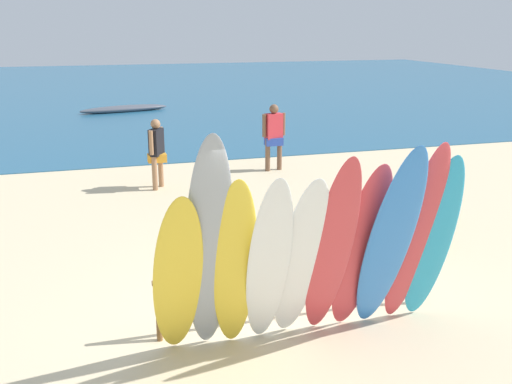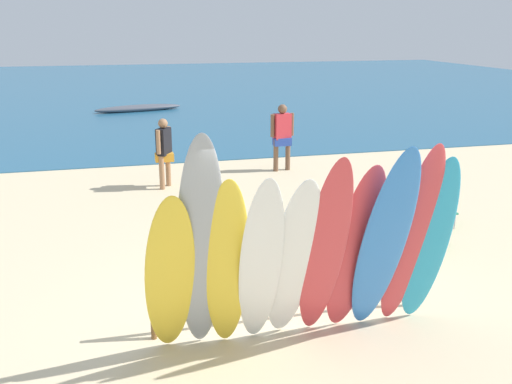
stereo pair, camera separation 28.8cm
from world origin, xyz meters
TOP-DOWN VIEW (x-y plane):
  - ground at (0.00, 14.00)m, footprint 60.00×60.00m
  - ocean_water at (0.00, 29.08)m, footprint 60.00×40.00m
  - surfboard_rack at (0.00, 0.00)m, footprint 3.57×0.07m
  - surfboard_yellow_0 at (-1.56, -0.54)m, footprint 0.58×0.82m
  - surfboard_grey_1 at (-1.22, -0.60)m, footprint 0.57×0.96m
  - surfboard_yellow_2 at (-0.93, -0.57)m, footprint 0.55×0.79m
  - surfboard_white_3 at (-0.58, -0.68)m, footprint 0.54×1.00m
  - surfboard_white_4 at (-0.20, -0.63)m, footprint 0.56×0.99m
  - surfboard_red_5 at (0.15, -0.70)m, footprint 0.54×1.06m
  - surfboard_red_6 at (0.57, -0.59)m, footprint 0.63×0.86m
  - surfboard_blue_7 at (0.83, -0.77)m, footprint 0.59×1.14m
  - surfboard_red_8 at (1.25, -0.62)m, footprint 0.54×0.91m
  - surfboard_teal_9 at (1.52, -0.59)m, footprint 0.57×0.83m
  - beachgoer_midbeach at (-0.89, 6.75)m, footprint 0.42×0.52m
  - beachgoer_photographing at (2.18, 7.64)m, footprint 0.64×0.29m
  - beach_chair_red at (3.77, 2.94)m, footprint 0.50×0.71m
  - beach_chair_blue at (2.97, 1.92)m, footprint 0.57×0.76m
  - distant_boat at (-0.76, 19.18)m, footprint 3.81×1.39m

SIDE VIEW (x-z plane):
  - ground at x=0.00m, z-range 0.00..0.00m
  - ocean_water at x=0.00m, z-range 0.00..0.02m
  - distant_boat at x=-0.76m, z-range -0.02..0.29m
  - beach_chair_blue at x=2.97m, z-range 0.02..0.83m
  - beach_chair_red at x=3.77m, z-range 0.02..0.83m
  - surfboard_rack at x=0.00m, z-range 0.23..1.01m
  - beachgoer_midbeach at x=-0.89m, z-range 0.12..1.72m
  - beachgoer_photographing at x=2.18m, z-range 0.13..1.83m
  - surfboard_yellow_0 at x=-1.56m, z-range 0.00..2.05m
  - surfboard_white_4 at x=-0.20m, z-range 0.00..2.18m
  - surfboard_yellow_2 at x=-0.93m, z-range 0.00..2.18m
  - surfboard_white_3 at x=-0.58m, z-range 0.00..2.23m
  - surfboard_red_6 at x=0.57m, z-range 0.00..2.25m
  - surfboard_teal_9 at x=1.52m, z-range 0.00..2.28m
  - surfboard_red_5 at x=0.15m, z-range 0.00..2.41m
  - surfboard_red_8 at x=1.25m, z-range 0.00..2.46m
  - surfboard_blue_7 at x=0.83m, z-range 0.00..2.50m
  - surfboard_grey_1 at x=-1.22m, z-range 0.00..2.68m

